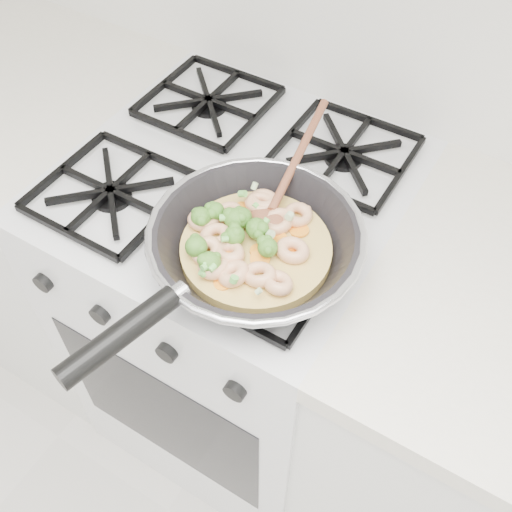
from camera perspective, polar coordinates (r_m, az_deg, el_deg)
The scene contains 2 objects.
stove at distance 1.41m, azimuth -1.82°, elevation -5.66°, with size 0.60×0.60×0.92m.
skillet at distance 0.88m, azimuth -0.38°, elevation 1.17°, with size 0.33×0.64×0.09m.
Camera 1 is at (0.44, 1.06, 1.63)m, focal length 41.42 mm.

